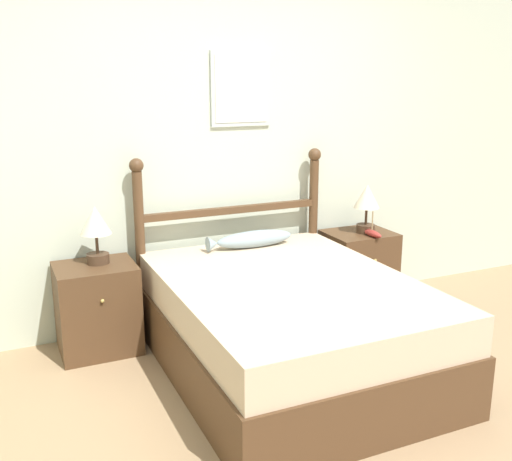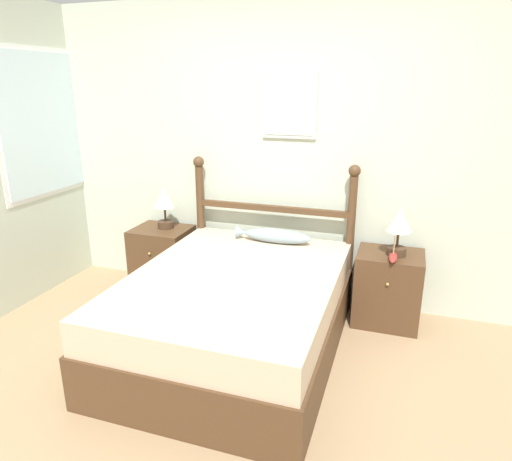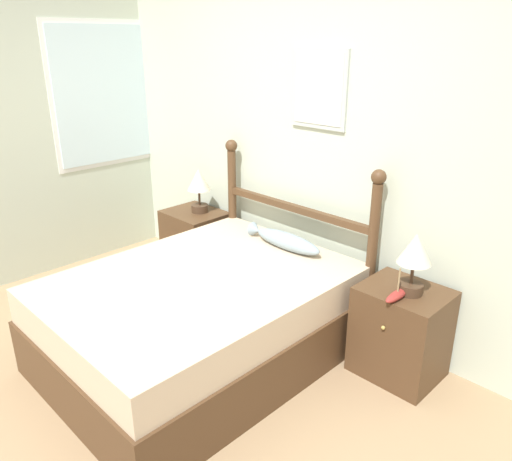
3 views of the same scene
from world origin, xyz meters
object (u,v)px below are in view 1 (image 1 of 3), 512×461
at_px(nightstand_left, 97,308).
at_px(model_boat, 372,233).
at_px(bed, 289,326).
at_px(table_lamp_left, 96,226).
at_px(fish_pillow, 251,239).
at_px(table_lamp_right, 367,201).
at_px(nightstand_right, 358,268).

distance_m(nightstand_left, model_boat, 2.09).
xyz_separation_m(bed, table_lamp_left, (-0.99, 0.81, 0.55)).
relative_size(table_lamp_left, fish_pillow, 0.59).
height_order(nightstand_left, table_lamp_right, table_lamp_right).
relative_size(table_lamp_right, fish_pillow, 0.59).
height_order(nightstand_left, table_lamp_left, table_lamp_left).
distance_m(nightstand_right, model_boat, 0.35).
xyz_separation_m(nightstand_left, table_lamp_right, (2.08, -0.02, 0.55)).
bearing_deg(fish_pillow, nightstand_right, 2.45).
bearing_deg(model_boat, nightstand_left, 176.23).
bearing_deg(nightstand_left, model_boat, -3.77).
relative_size(bed, table_lamp_left, 4.99).
height_order(table_lamp_left, model_boat, table_lamp_left).
bearing_deg(nightstand_left, table_lamp_right, -0.61).
height_order(table_lamp_left, table_lamp_right, same).
bearing_deg(bed, fish_pillow, 84.14).
relative_size(nightstand_right, table_lamp_left, 1.56).
bearing_deg(model_boat, nightstand_right, 98.14).
bearing_deg(fish_pillow, bed, -95.86).
distance_m(table_lamp_left, table_lamp_right, 2.05).
xyz_separation_m(nightstand_left, nightstand_right, (2.04, 0.00, 0.00)).
bearing_deg(nightstand_right, fish_pillow, -177.55).
relative_size(nightstand_left, table_lamp_right, 1.56).
xyz_separation_m(table_lamp_left, model_boat, (2.03, -0.17, -0.22)).
relative_size(nightstand_right, model_boat, 2.53).
bearing_deg(model_boat, fish_pillow, 174.37).
height_order(table_lamp_right, model_boat, table_lamp_right).
xyz_separation_m(table_lamp_left, table_lamp_right, (2.05, -0.06, 0.00)).
distance_m(nightstand_left, table_lamp_left, 0.55).
relative_size(nightstand_left, table_lamp_left, 1.56).
distance_m(table_lamp_left, model_boat, 2.05).
xyz_separation_m(nightstand_left, fish_pillow, (1.10, -0.04, 0.36)).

